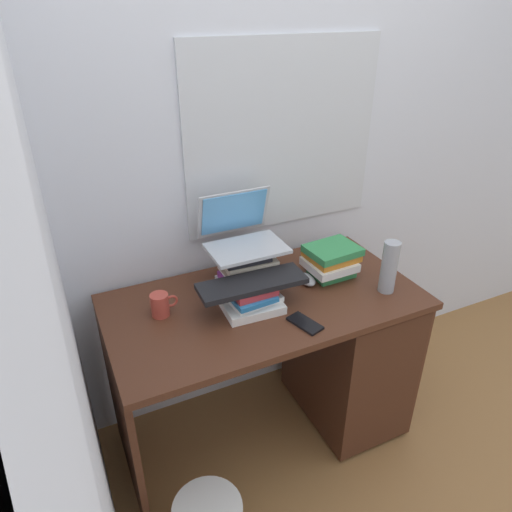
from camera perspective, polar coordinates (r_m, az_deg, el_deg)
ground_plane at (r=2.43m, az=0.92°, el=-20.49°), size 6.00×6.00×0.00m
wall_back at (r=2.00m, az=-3.58°, el=13.09°), size 6.00×0.06×2.60m
wall_left at (r=1.52m, az=-25.29°, el=5.03°), size 0.05×6.00×2.60m
desk at (r=2.24m, az=8.79°, el=-11.02°), size 1.27×0.66×0.77m
book_stack_tall at (r=1.95m, az=-1.19°, el=-1.64°), size 0.24×0.20×0.17m
book_stack_keyboard_riser at (r=1.83m, az=-0.50°, el=-5.14°), size 0.23×0.19×0.11m
book_stack_side at (r=2.06m, az=9.13°, el=-0.47°), size 0.23×0.20×0.14m
laptop at (r=1.92m, az=-1.80°, el=2.82°), size 0.31×0.27×0.22m
keyboard at (r=1.79m, az=-0.47°, el=-3.34°), size 0.42×0.16×0.02m
computer_mouse at (r=2.02m, az=6.18°, el=-2.83°), size 0.06×0.10×0.04m
mug at (r=1.83m, az=-11.53°, el=-5.82°), size 0.11×0.07×0.09m
water_bottle at (r=1.98m, az=15.87°, el=-1.30°), size 0.07×0.07×0.23m
cell_phone at (r=1.78m, az=5.95°, el=-8.14°), size 0.10×0.15×0.01m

